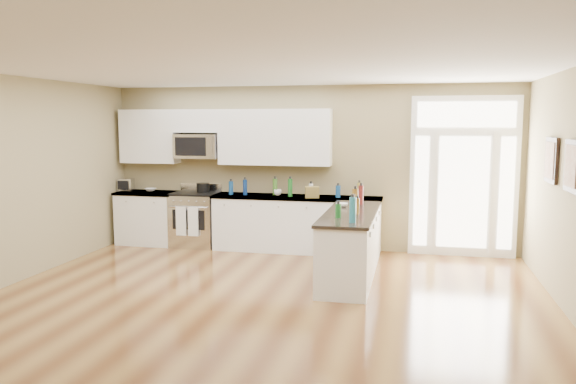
{
  "coord_description": "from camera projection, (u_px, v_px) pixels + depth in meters",
  "views": [
    {
      "loc": [
        1.78,
        -5.47,
        2.18
      ],
      "look_at": [
        0.08,
        2.0,
        1.22
      ],
      "focal_mm": 35.0,
      "sensor_mm": 36.0,
      "label": 1
    }
  ],
  "objects": [
    {
      "name": "cup_counter",
      "position": [
        278.0,
        192.0,
        9.56
      ],
      "size": [
        0.16,
        0.16,
        0.1
      ],
      "primitive_type": "imported",
      "rotation": [
        0.0,
        0.0,
        -0.32
      ],
      "color": "white",
      "rests_on": "back_cabinet_right"
    },
    {
      "name": "back_cabinet_left",
      "position": [
        149.0,
        219.0,
        10.11
      ],
      "size": [
        1.1,
        0.66,
        0.94
      ],
      "color": "white",
      "rests_on": "ground"
    },
    {
      "name": "wall_art_far",
      "position": [
        573.0,
        166.0,
        6.15
      ],
      "size": [
        0.05,
        0.58,
        0.58
      ],
      "color": "black",
      "rests_on": "room_shell"
    },
    {
      "name": "upper_cabinet_left",
      "position": [
        150.0,
        136.0,
        10.06
      ],
      "size": [
        1.04,
        0.33,
        0.95
      ],
      "primitive_type": "cube",
      "color": "white",
      "rests_on": "room_shell"
    },
    {
      "name": "counter_bottles",
      "position": [
        319.0,
        195.0,
        8.58
      ],
      "size": [
        2.42,
        2.46,
        0.32
      ],
      "color": "#19591E",
      "rests_on": "back_cabinet_right"
    },
    {
      "name": "ground",
      "position": [
        239.0,
        329.0,
        5.96
      ],
      "size": [
        8.0,
        8.0,
        0.0
      ],
      "primitive_type": "plane",
      "color": "#5B3419"
    },
    {
      "name": "bowl_peninsula",
      "position": [
        342.0,
        205.0,
        8.26
      ],
      "size": [
        0.22,
        0.22,
        0.05
      ],
      "primitive_type": "imported",
      "rotation": [
        0.0,
        0.0,
        0.35
      ],
      "color": "white",
      "rests_on": "peninsula_cabinet"
    },
    {
      "name": "microwave",
      "position": [
        198.0,
        146.0,
        9.84
      ],
      "size": [
        0.78,
        0.41,
        0.42
      ],
      "color": "silver",
      "rests_on": "room_shell"
    },
    {
      "name": "toaster_oven",
      "position": [
        126.0,
        185.0,
        10.22
      ],
      "size": [
        0.28,
        0.23,
        0.22
      ],
      "primitive_type": "cube",
      "rotation": [
        0.0,
        0.0,
        0.12
      ],
      "color": "silver",
      "rests_on": "back_cabinet_left"
    },
    {
      "name": "peninsula_cabinet",
      "position": [
        350.0,
        247.0,
        7.87
      ],
      "size": [
        0.69,
        2.32,
        0.94
      ],
      "color": "white",
      "rests_on": "ground"
    },
    {
      "name": "entry_door",
      "position": [
        463.0,
        177.0,
        9.06
      ],
      "size": [
        1.7,
        0.1,
        2.6
      ],
      "color": "white",
      "rests_on": "ground"
    },
    {
      "name": "room_shell",
      "position": [
        237.0,
        168.0,
        5.75
      ],
      "size": [
        8.0,
        8.0,
        8.0
      ],
      "color": "#91845C",
      "rests_on": "ground"
    },
    {
      "name": "kitchen_range",
      "position": [
        196.0,
        219.0,
        9.9
      ],
      "size": [
        0.78,
        0.69,
        1.08
      ],
      "color": "silver",
      "rests_on": "ground"
    },
    {
      "name": "back_cabinet_right",
      "position": [
        296.0,
        225.0,
        9.51
      ],
      "size": [
        2.85,
        0.66,
        0.94
      ],
      "color": "white",
      "rests_on": "ground"
    },
    {
      "name": "upper_cabinet_short",
      "position": [
        198.0,
        121.0,
        9.83
      ],
      "size": [
        0.82,
        0.33,
        0.4
      ],
      "primitive_type": "cube",
      "color": "white",
      "rests_on": "room_shell"
    },
    {
      "name": "wall_art_near",
      "position": [
        551.0,
        160.0,
        7.12
      ],
      "size": [
        0.05,
        0.58,
        0.58
      ],
      "color": "black",
      "rests_on": "room_shell"
    },
    {
      "name": "cardboard_box",
      "position": [
        312.0,
        192.0,
        9.24
      ],
      "size": [
        0.26,
        0.21,
        0.18
      ],
      "primitive_type": "cube",
      "rotation": [
        0.0,
        0.0,
        0.23
      ],
      "color": "brown",
      "rests_on": "back_cabinet_right"
    },
    {
      "name": "stockpot",
      "position": [
        203.0,
        187.0,
        9.89
      ],
      "size": [
        0.28,
        0.28,
        0.18
      ],
      "primitive_type": "cylinder",
      "rotation": [
        0.0,
        0.0,
        0.28
      ],
      "color": "black",
      "rests_on": "kitchen_range"
    },
    {
      "name": "upper_cabinet_right",
      "position": [
        275.0,
        137.0,
        9.56
      ],
      "size": [
        1.94,
        0.33,
        0.95
      ],
      "primitive_type": "cube",
      "color": "white",
      "rests_on": "room_shell"
    },
    {
      "name": "bowl_left",
      "position": [
        151.0,
        190.0,
        10.16
      ],
      "size": [
        0.21,
        0.21,
        0.05
      ],
      "primitive_type": "imported",
      "rotation": [
        0.0,
        0.0,
        0.05
      ],
      "color": "white",
      "rests_on": "back_cabinet_left"
    }
  ]
}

